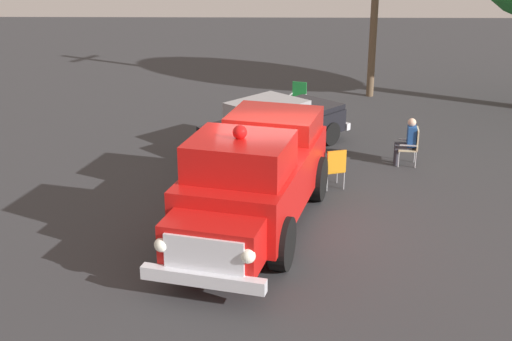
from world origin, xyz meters
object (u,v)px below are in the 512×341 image
object	(u,v)px
classic_hot_rod	(275,124)
lawn_chair_near_truck	(412,144)
lawn_chair_spare	(298,95)
vintage_fire_truck	(253,177)
lawn_chair_by_car	(334,166)
spectator_seated	(407,140)

from	to	relation	value
classic_hot_rod	lawn_chair_near_truck	world-z (taller)	classic_hot_rod
classic_hot_rod	lawn_chair_spare	world-z (taller)	classic_hot_rod
lawn_chair_spare	classic_hot_rod	bearing A→B (deg)	78.07
vintage_fire_truck	classic_hot_rod	distance (m)	5.33
classic_hot_rod	lawn_chair_by_car	bearing A→B (deg)	115.33
vintage_fire_truck	lawn_chair_near_truck	bearing A→B (deg)	-135.53
lawn_chair_near_truck	spectator_seated	size ratio (longest dim) A/B	0.79
lawn_chair_by_car	lawn_chair_near_truck	bearing A→B (deg)	-141.98
lawn_chair_near_truck	spectator_seated	distance (m)	0.17
lawn_chair_near_truck	lawn_chair_spare	xyz separation A→B (m)	(2.80, -5.04, 0.00)
lawn_chair_by_car	lawn_chair_spare	xyz separation A→B (m)	(0.59, -6.76, 0.00)
vintage_fire_truck	lawn_chair_by_car	distance (m)	3.09
classic_hot_rod	lawn_chair_by_car	world-z (taller)	classic_hot_rod
lawn_chair_near_truck	lawn_chair_spare	distance (m)	5.77
lawn_chair_by_car	lawn_chair_spare	size ratio (longest dim) A/B	1.00
classic_hot_rod	lawn_chair_by_car	size ratio (longest dim) A/B	4.34
classic_hot_rod	lawn_chair_near_truck	bearing A→B (deg)	161.12
classic_hot_rod	spectator_seated	bearing A→B (deg)	160.72
lawn_chair_by_car	lawn_chair_spare	distance (m)	6.79
vintage_fire_truck	spectator_seated	distance (m)	5.73
vintage_fire_truck	lawn_chair_spare	world-z (taller)	vintage_fire_truck
lawn_chair_near_truck	lawn_chair_by_car	world-z (taller)	same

